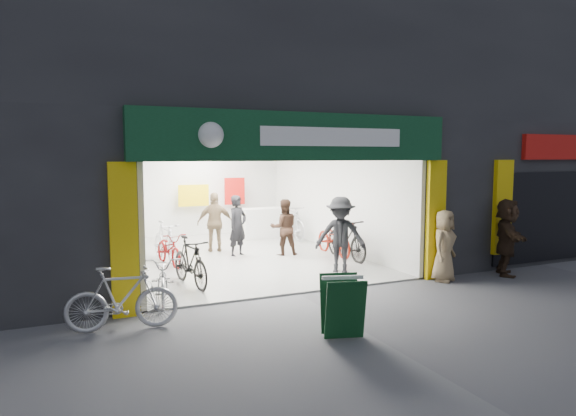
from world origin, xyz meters
TOP-DOWN VIEW (x-y plane):
  - ground at (0.00, 0.00)m, footprint 60.00×60.00m
  - building at (0.91, 4.99)m, footprint 17.00×10.27m
  - bike_left_front at (-2.50, 0.60)m, footprint 0.89×1.78m
  - bike_left_midfront at (-1.80, 1.44)m, footprint 0.74×1.78m
  - bike_left_midback at (-1.80, 3.63)m, footprint 0.77×1.66m
  - bike_left_back at (-1.80, 4.10)m, footprint 0.72×1.79m
  - bike_right_front at (2.50, 2.44)m, footprint 0.56×1.87m
  - bike_right_mid at (2.50, 3.09)m, footprint 0.68×1.81m
  - bike_right_back at (2.50, 5.90)m, footprint 0.57×1.94m
  - parked_bike at (-3.39, -0.75)m, footprint 1.74×0.70m
  - customer_a at (0.10, 4.04)m, footprint 0.72×0.63m
  - customer_b at (1.27, 3.62)m, footprint 0.86×0.73m
  - customer_c at (1.62, 1.22)m, footprint 1.31×1.18m
  - customer_d at (-0.28, 4.83)m, footprint 1.06×0.64m
  - pedestrian_near at (3.30, -0.30)m, footprint 0.89×0.78m
  - pedestrian_far at (4.96, -0.45)m, footprint 1.36×1.60m
  - sandwich_board at (-0.45, -2.42)m, footprint 0.73×0.74m

SIDE VIEW (x-z plane):
  - ground at x=0.00m, z-range 0.00..0.00m
  - bike_left_midback at x=-1.80m, z-range 0.00..0.84m
  - bike_left_front at x=-2.50m, z-range 0.00..0.89m
  - bike_right_mid at x=2.50m, z-range 0.00..0.94m
  - sandwich_board at x=-0.45m, z-range 0.05..0.95m
  - parked_bike at x=-3.39m, z-range 0.00..1.02m
  - bike_left_midfront at x=-1.80m, z-range 0.00..1.04m
  - bike_left_back at x=-1.80m, z-range 0.00..1.05m
  - bike_right_front at x=2.50m, z-range 0.00..1.12m
  - bike_right_back at x=2.50m, z-range 0.00..1.16m
  - customer_b at x=1.27m, z-range 0.00..1.54m
  - pedestrian_near at x=3.30m, z-range 0.00..1.54m
  - customer_a at x=0.10m, z-range 0.00..1.65m
  - customer_d at x=-0.28m, z-range 0.00..1.68m
  - pedestrian_far at x=4.96m, z-range 0.00..1.74m
  - customer_c at x=1.62m, z-range 0.00..1.77m
  - building at x=0.91m, z-range 0.31..8.31m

